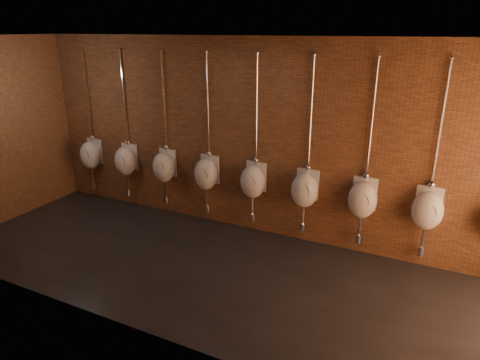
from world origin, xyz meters
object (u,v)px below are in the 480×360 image
object	(u,v)px
urinal_2	(164,166)
urinal_6	(363,199)
urinal_4	(253,181)
urinal_0	(91,154)
urinal_7	(428,209)
urinal_5	(305,189)
urinal_3	(206,173)
urinal_1	(126,160)

from	to	relation	value
urinal_2	urinal_6	distance (m)	3.53
urinal_6	urinal_4	bearing A→B (deg)	180.00
urinal_0	urinal_7	distance (m)	6.18
urinal_7	urinal_2	bearing A→B (deg)	180.00
urinal_4	urinal_5	bearing A→B (deg)	0.00
urinal_3	urinal_7	xyz separation A→B (m)	(3.53, 0.00, 0.00)
urinal_3	urinal_4	bearing A→B (deg)	0.00
urinal_1	urinal_4	world-z (taller)	same
urinal_2	urinal_5	xyz separation A→B (m)	(2.65, 0.00, 0.00)
urinal_6	urinal_7	bearing A→B (deg)	0.00
urinal_2	urinal_3	size ratio (longest dim) A/B	1.00
urinal_1	urinal_2	distance (m)	0.88
urinal_3	urinal_0	bearing A→B (deg)	180.00
urinal_4	urinal_2	bearing A→B (deg)	180.00
urinal_0	urinal_1	bearing A→B (deg)	0.00
urinal_1	urinal_4	bearing A→B (deg)	0.00
urinal_0	urinal_4	size ratio (longest dim) A/B	1.00
urinal_3	urinal_5	size ratio (longest dim) A/B	1.00
urinal_4	urinal_5	world-z (taller)	same
urinal_4	urinal_7	xyz separation A→B (m)	(2.65, 0.00, 0.00)
urinal_5	urinal_7	xyz separation A→B (m)	(1.77, 0.00, 0.00)
urinal_5	urinal_6	xyz separation A→B (m)	(0.88, 0.00, 0.00)
urinal_1	urinal_7	xyz separation A→B (m)	(5.30, 0.00, 0.00)
urinal_2	urinal_3	bearing A→B (deg)	0.00
urinal_0	urinal_6	xyz separation A→B (m)	(5.30, 0.00, 0.00)
urinal_2	urinal_5	world-z (taller)	same
urinal_1	urinal_3	distance (m)	1.77
urinal_2	urinal_4	size ratio (longest dim) A/B	1.00
urinal_7	urinal_0	bearing A→B (deg)	180.00
urinal_5	urinal_7	distance (m)	1.77
urinal_1	urinal_3	size ratio (longest dim) A/B	1.00
urinal_3	urinal_5	distance (m)	1.77
urinal_0	urinal_5	world-z (taller)	same
urinal_4	urinal_0	bearing A→B (deg)	180.00
urinal_2	urinal_6	world-z (taller)	same
urinal_0	urinal_1	xyz separation A→B (m)	(0.88, 0.00, 0.00)
urinal_3	urinal_7	bearing A→B (deg)	0.00
urinal_2	urinal_3	distance (m)	0.88
urinal_6	urinal_5	bearing A→B (deg)	180.00
urinal_4	urinal_6	size ratio (longest dim) A/B	1.00
urinal_3	urinal_7	distance (m)	3.53
urinal_0	urinal_3	world-z (taller)	same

